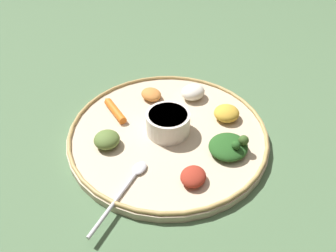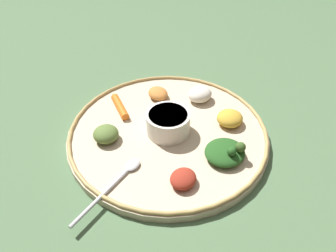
{
  "view_description": "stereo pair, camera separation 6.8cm",
  "coord_description": "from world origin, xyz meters",
  "px_view_note": "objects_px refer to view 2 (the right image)",
  "views": [
    {
      "loc": [
        -0.34,
        -0.38,
        0.48
      ],
      "look_at": [
        0.0,
        0.0,
        0.03
      ],
      "focal_mm": 34.8,
      "sensor_mm": 36.0,
      "label": 1
    },
    {
      "loc": [
        -0.28,
        -0.43,
        0.48
      ],
      "look_at": [
        0.0,
        0.0,
        0.03
      ],
      "focal_mm": 34.8,
      "sensor_mm": 36.0,
      "label": 2
    }
  ],
  "objects_px": {
    "greens_pile": "(226,152)",
    "carrot_near_spoon": "(119,105)",
    "center_bowl": "(168,122)",
    "spoon": "(118,180)"
  },
  "relations": [
    {
      "from": "spoon",
      "to": "carrot_near_spoon",
      "type": "distance_m",
      "value": 0.21
    },
    {
      "from": "greens_pile",
      "to": "spoon",
      "type": "bearing_deg",
      "value": 163.03
    },
    {
      "from": "center_bowl",
      "to": "greens_pile",
      "type": "bearing_deg",
      "value": -67.39
    },
    {
      "from": "center_bowl",
      "to": "greens_pile",
      "type": "distance_m",
      "value": 0.13
    },
    {
      "from": "center_bowl",
      "to": "carrot_near_spoon",
      "type": "distance_m",
      "value": 0.14
    },
    {
      "from": "greens_pile",
      "to": "carrot_near_spoon",
      "type": "xyz_separation_m",
      "value": [
        -0.1,
        0.25,
        -0.01
      ]
    },
    {
      "from": "center_bowl",
      "to": "spoon",
      "type": "xyz_separation_m",
      "value": [
        -0.15,
        -0.06,
        -0.02
      ]
    },
    {
      "from": "center_bowl",
      "to": "carrot_near_spoon",
      "type": "xyz_separation_m",
      "value": [
        -0.05,
        0.13,
        -0.02
      ]
    },
    {
      "from": "spoon",
      "to": "carrot_near_spoon",
      "type": "relative_size",
      "value": 1.7
    },
    {
      "from": "center_bowl",
      "to": "spoon",
      "type": "relative_size",
      "value": 0.54
    }
  ]
}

